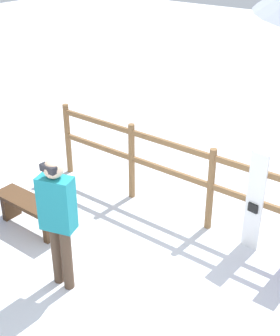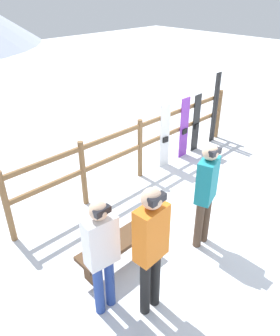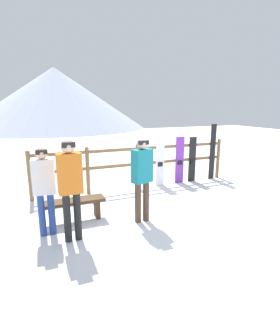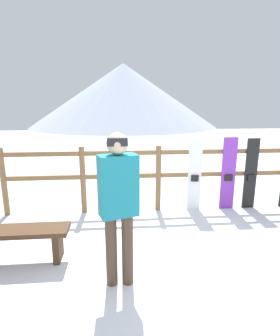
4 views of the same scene
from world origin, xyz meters
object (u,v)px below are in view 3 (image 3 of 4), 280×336
object	(u,v)px
person_orange	(70,182)
snowboard_purple	(180,160)
snowboard_white	(160,162)
bench	(75,205)
snowboard_black_stripe	(192,160)
person_teal	(142,173)
ski_pair_black	(212,152)
person_white	(44,184)

from	to	relation	value
person_orange	snowboard_purple	bearing A→B (deg)	33.34
person_orange	snowboard_white	xyz separation A→B (m)	(2.85, 2.31, -0.35)
bench	person_orange	size ratio (longest dim) A/B	0.67
snowboard_purple	snowboard_black_stripe	bearing A→B (deg)	-0.00
person_teal	snowboard_purple	world-z (taller)	person_teal
ski_pair_black	snowboard_black_stripe	bearing A→B (deg)	-179.73
person_teal	snowboard_purple	bearing A→B (deg)	44.32
person_white	snowboard_purple	distance (m)	4.36
bench	person_teal	xyz separation A→B (m)	(1.24, -0.55, 0.67)
bench	person_teal	distance (m)	1.51
snowboard_purple	ski_pair_black	xyz separation A→B (m)	(1.19, 0.00, 0.17)
person_white	ski_pair_black	size ratio (longest dim) A/B	0.93
person_teal	ski_pair_black	bearing A→B (deg)	32.01
snowboard_black_stripe	person_white	bearing A→B (deg)	-156.16
person_white	person_orange	bearing A→B (deg)	-44.45
person_white	snowboard_black_stripe	size ratio (longest dim) A/B	1.17
person_teal	snowboard_purple	distance (m)	2.96
person_white	person_orange	distance (m)	0.56
ski_pair_black	bench	bearing A→B (deg)	-161.57
person_orange	ski_pair_black	world-z (taller)	person_orange
snowboard_black_stripe	snowboard_white	bearing A→B (deg)	180.00
bench	person_white	bearing A→B (deg)	-143.50
person_teal	person_orange	xyz separation A→B (m)	(-1.40, -0.25, 0.05)
bench	person_white	distance (m)	0.94
snowboard_black_stripe	snowboard_purple	bearing A→B (deg)	180.00
snowboard_white	snowboard_black_stripe	distance (m)	1.10
person_teal	snowboard_white	distance (m)	2.53
snowboard_white	person_teal	bearing A→B (deg)	-125.12
ski_pair_black	snowboard_purple	bearing A→B (deg)	-179.83
bench	ski_pair_black	world-z (taller)	ski_pair_black
person_white	snowboard_white	xyz separation A→B (m)	(3.24, 1.92, -0.25)
snowboard_purple	person_teal	bearing A→B (deg)	-135.68
person_teal	snowboard_black_stripe	bearing A→B (deg)	38.86
person_teal	ski_pair_black	xyz separation A→B (m)	(3.29, 2.06, -0.13)
person_white	snowboard_black_stripe	world-z (taller)	person_white
bench	person_teal	size ratio (longest dim) A/B	0.70
bench	snowboard_purple	size ratio (longest dim) A/B	0.85
snowboard_white	snowboard_black_stripe	bearing A→B (deg)	-0.00
person_white	ski_pair_black	bearing A→B (deg)	20.71
snowboard_black_stripe	ski_pair_black	bearing A→B (deg)	0.27
person_orange	snowboard_black_stripe	xyz separation A→B (m)	(3.95, 2.31, -0.37)
bench	person_white	world-z (taller)	person_white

